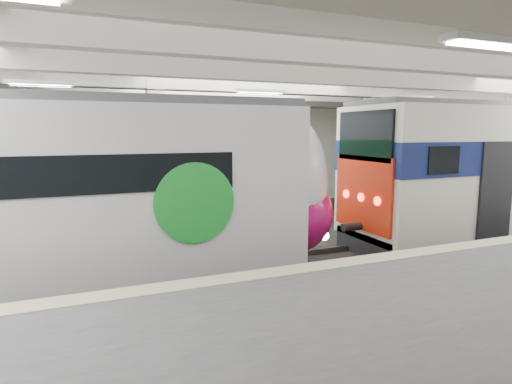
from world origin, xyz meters
name	(u,v)px	position (x,y,z in m)	size (l,w,h in m)	color
station_hall	(323,153)	(0.00, -1.74, 3.24)	(36.00, 24.00, 5.75)	black
modern_emu	(78,200)	(-5.28, 0.00, 2.22)	(14.05, 2.90, 4.52)	silver
far_train	(99,170)	(-4.58, 5.50, 2.39)	(14.63, 3.32, 4.63)	silver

